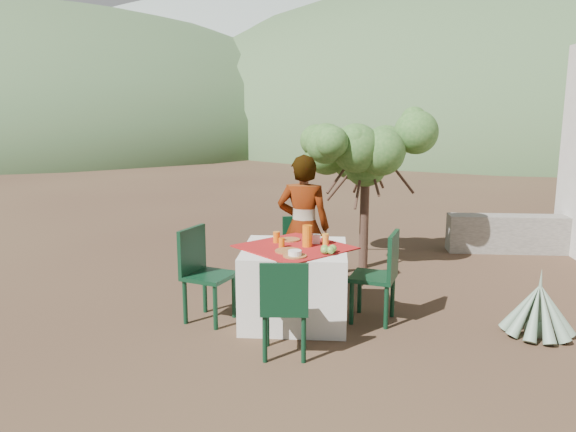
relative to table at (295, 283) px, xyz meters
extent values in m
plane|color=#362118|center=(-0.20, -0.48, -0.38)|extent=(160.00, 160.00, 0.00)
cube|color=white|center=(0.00, 0.00, 0.00)|extent=(1.02, 1.02, 0.75)
cube|color=#A31719|center=(0.00, 0.00, 0.38)|extent=(1.30, 1.30, 0.01)
cylinder|color=black|center=(-0.11, 0.86, -0.17)|extent=(0.04, 0.04, 0.41)
cylinder|color=black|center=(0.19, 0.93, -0.17)|extent=(0.04, 0.04, 0.41)
cylinder|color=black|center=(-0.18, 1.17, -0.17)|extent=(0.04, 0.04, 0.41)
cylinder|color=black|center=(0.12, 1.24, -0.17)|extent=(0.04, 0.04, 0.41)
cube|color=black|center=(0.00, 1.05, 0.03)|extent=(0.46, 0.46, 0.04)
cube|color=black|center=(-0.04, 1.22, 0.25)|extent=(0.38, 0.12, 0.40)
cylinder|color=black|center=(0.12, -0.65, -0.16)|extent=(0.04, 0.04, 0.43)
cylinder|color=black|center=(-0.20, -0.66, -0.16)|extent=(0.04, 0.04, 0.43)
cylinder|color=black|center=(0.14, -0.97, -0.16)|extent=(0.04, 0.04, 0.43)
cylinder|color=black|center=(-0.19, -0.99, -0.16)|extent=(0.04, 0.04, 0.43)
cube|color=black|center=(-0.03, -0.82, 0.05)|extent=(0.42, 0.42, 0.04)
cube|color=black|center=(-0.02, -1.00, 0.28)|extent=(0.40, 0.06, 0.42)
cylinder|color=black|center=(-0.74, -0.32, -0.15)|extent=(0.05, 0.05, 0.47)
cylinder|color=black|center=(-0.62, 0.01, -0.15)|extent=(0.05, 0.05, 0.47)
cylinder|color=black|center=(-1.07, -0.20, -0.15)|extent=(0.05, 0.05, 0.47)
cylinder|color=black|center=(-0.95, 0.13, -0.15)|extent=(0.05, 0.05, 0.47)
cube|color=black|center=(-0.85, -0.10, 0.09)|extent=(0.56, 0.56, 0.04)
cube|color=black|center=(-1.03, -0.03, 0.33)|extent=(0.19, 0.42, 0.46)
cylinder|color=black|center=(0.66, 0.24, -0.15)|extent=(0.04, 0.04, 0.45)
cylinder|color=black|center=(0.57, -0.09, -0.15)|extent=(0.04, 0.04, 0.45)
cylinder|color=black|center=(0.99, 0.15, -0.15)|extent=(0.04, 0.04, 0.45)
cylinder|color=black|center=(0.90, -0.18, -0.15)|extent=(0.04, 0.04, 0.45)
cube|color=black|center=(0.78, 0.03, 0.08)|extent=(0.53, 0.53, 0.04)
cube|color=black|center=(0.97, -0.02, 0.32)|extent=(0.16, 0.42, 0.44)
imported|color=#8C6651|center=(0.05, 0.72, 0.43)|extent=(0.63, 0.46, 1.61)
cylinder|color=#472E23|center=(0.79, 1.93, 0.31)|extent=(0.12, 0.12, 1.38)
sphere|color=#2A5A21|center=(0.79, 1.93, 1.00)|extent=(0.59, 0.59, 0.59)
sphere|color=#2A5A21|center=(1.34, 1.93, 1.14)|extent=(0.55, 0.55, 0.55)
sphere|color=#2A5A21|center=(0.30, 2.02, 1.10)|extent=(0.51, 0.51, 0.51)
sphere|color=#2A5A21|center=(0.89, 2.47, 1.19)|extent=(0.53, 0.53, 0.53)
sphere|color=#2A5A21|center=(0.84, 1.43, 1.05)|extent=(0.47, 0.47, 0.47)
sphere|color=gray|center=(2.31, -0.21, -0.34)|extent=(0.22, 0.22, 0.22)
cone|color=gray|center=(2.31, -0.21, -0.05)|extent=(0.12, 0.12, 0.64)
cone|color=gray|center=(2.45, -0.15, -0.12)|extent=(0.38, 0.23, 0.55)
cone|color=gray|center=(2.39, -0.09, -0.12)|extent=(0.27, 0.36, 0.56)
cone|color=gray|center=(2.30, -0.07, -0.12)|extent=(0.14, 0.39, 0.54)
cone|color=gray|center=(2.22, -0.10, -0.12)|extent=(0.31, 0.34, 0.56)
cone|color=gray|center=(2.17, -0.18, -0.12)|extent=(0.39, 0.19, 0.55)
cone|color=gray|center=(2.18, -0.26, -0.12)|extent=(0.38, 0.23, 0.55)
cone|color=gray|center=(2.24, -0.33, -0.12)|extent=(0.27, 0.36, 0.56)
cone|color=gray|center=(2.33, -0.35, -0.12)|extent=(0.14, 0.39, 0.54)
cone|color=gray|center=(2.41, -0.32, -0.12)|extent=(0.31, 0.34, 0.56)
cone|color=gray|center=(2.45, -0.24, -0.12)|extent=(0.39, 0.19, 0.55)
cube|color=gray|center=(3.40, 2.92, -0.10)|extent=(2.60, 0.35, 0.55)
ellipsoid|color=#384E2C|center=(-18.20, 29.52, -0.38)|extent=(40.00, 40.00, 16.00)
ellipsoid|color=#384E2C|center=(11.80, 35.52, -0.38)|extent=(48.00, 48.00, 20.00)
ellipsoid|color=gray|center=(-4.20, 51.52, -0.38)|extent=(60.00, 60.00, 24.00)
cylinder|color=brown|center=(-0.06, 0.26, 0.39)|extent=(0.21, 0.21, 0.01)
cylinder|color=brown|center=(-0.05, -0.20, 0.39)|extent=(0.25, 0.25, 0.01)
cylinder|color=orange|center=(-0.20, 0.15, 0.44)|extent=(0.07, 0.07, 0.11)
cylinder|color=orange|center=(-0.13, -0.05, 0.43)|extent=(0.06, 0.06, 0.09)
cylinder|color=orange|center=(0.12, 0.01, 0.49)|extent=(0.10, 0.10, 0.22)
cylinder|color=brown|center=(0.02, -0.38, 0.39)|extent=(0.22, 0.22, 0.01)
cylinder|color=white|center=(0.02, -0.38, 0.42)|extent=(0.13, 0.13, 0.05)
cylinder|color=orange|center=(0.30, 0.11, 0.44)|extent=(0.07, 0.07, 0.11)
cylinder|color=orange|center=(0.31, 0.18, 0.42)|extent=(0.05, 0.05, 0.08)
cube|color=white|center=(0.21, 0.13, 0.43)|extent=(0.08, 0.05, 0.10)
sphere|color=#659C38|center=(0.30, -0.21, 0.42)|extent=(0.08, 0.08, 0.08)
sphere|color=#659C38|center=(0.37, -0.20, 0.42)|extent=(0.08, 0.08, 0.08)
sphere|color=#659C38|center=(0.35, -0.27, 0.42)|extent=(0.08, 0.08, 0.08)
sphere|color=#659C38|center=(0.30, -0.27, 0.42)|extent=(0.08, 0.08, 0.08)
camera|label=1|loc=(0.35, -5.38, 1.75)|focal=35.00mm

